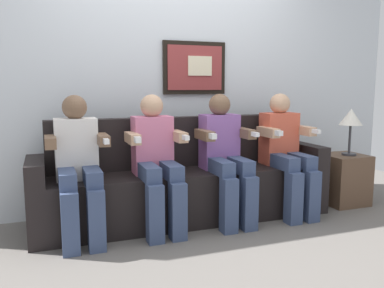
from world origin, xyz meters
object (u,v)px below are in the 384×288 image
object	(u,v)px
couch	(185,185)
table_lamp	(351,119)
person_rightmost	(286,149)
side_table_right	(343,179)
person_leftmost	(78,162)
person_left_center	(156,157)
person_right_center	(225,153)

from	to	relation	value
couch	table_lamp	distance (m)	1.76
person_rightmost	side_table_right	size ratio (longest dim) A/B	2.22
person_leftmost	side_table_right	size ratio (longest dim) A/B	2.22
person_left_center	table_lamp	size ratio (longest dim) A/B	2.41
person_leftmost	side_table_right	bearing A→B (deg)	1.36
couch	person_leftmost	world-z (taller)	person_leftmost
person_leftmost	person_left_center	distance (m)	0.61
person_leftmost	person_rightmost	distance (m)	1.84
person_right_center	side_table_right	bearing A→B (deg)	2.62
person_right_center	person_rightmost	bearing A→B (deg)	0.00
person_leftmost	person_right_center	xyz separation A→B (m)	(1.23, -0.00, 0.00)
person_leftmost	person_right_center	bearing A→B (deg)	-0.02
person_leftmost	side_table_right	distance (m)	2.59
person_rightmost	side_table_right	world-z (taller)	person_rightmost
person_rightmost	couch	bearing A→B (deg)	169.57
couch	person_rightmost	distance (m)	0.98
person_left_center	person_right_center	size ratio (longest dim) A/B	1.00
side_table_right	couch	bearing A→B (deg)	176.26
side_table_right	table_lamp	world-z (taller)	table_lamp
person_leftmost	person_left_center	xyz separation A→B (m)	(0.61, -0.00, 0.00)
side_table_right	table_lamp	xyz separation A→B (m)	(0.02, -0.04, 0.61)
person_leftmost	table_lamp	bearing A→B (deg)	0.51
couch	person_right_center	world-z (taller)	person_right_center
person_rightmost	table_lamp	xyz separation A→B (m)	(0.75, 0.02, 0.25)
side_table_right	person_rightmost	bearing A→B (deg)	-175.18
couch	person_leftmost	xyz separation A→B (m)	(-0.92, -0.17, 0.29)
table_lamp	person_left_center	bearing A→B (deg)	-179.32
couch	person_left_center	xyz separation A→B (m)	(-0.31, -0.17, 0.29)
person_left_center	side_table_right	xyz separation A→B (m)	(1.96, 0.06, -0.36)
person_right_center	side_table_right	world-z (taller)	person_right_center
person_right_center	person_rightmost	distance (m)	0.61
person_leftmost	person_left_center	bearing A→B (deg)	-0.04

